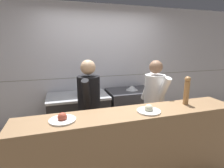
{
  "coord_description": "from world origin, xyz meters",
  "views": [
    {
      "loc": [
        -0.89,
        -2.05,
        1.82
      ],
      "look_at": [
        -0.03,
        0.75,
        1.15
      ],
      "focal_mm": 28.0,
      "sensor_mm": 36.0,
      "label": 1
    }
  ],
  "objects_px": {
    "pepper_mill": "(187,90)",
    "chef_sous": "(154,103)",
    "plated_dish_appetiser": "(149,110)",
    "chef_head_cook": "(89,108)",
    "plated_dish_main": "(62,119)",
    "oven_range": "(79,117)",
    "mixing_bowl_steel": "(132,88)",
    "stock_pot": "(84,90)"
  },
  "relations": [
    {
      "from": "mixing_bowl_steel",
      "to": "pepper_mill",
      "type": "bearing_deg",
      "value": -83.72
    },
    {
      "from": "chef_head_cook",
      "to": "pepper_mill",
      "type": "bearing_deg",
      "value": -10.81
    },
    {
      "from": "plated_dish_main",
      "to": "plated_dish_appetiser",
      "type": "height_order",
      "value": "same"
    },
    {
      "from": "mixing_bowl_steel",
      "to": "chef_head_cook",
      "type": "height_order",
      "value": "chef_head_cook"
    },
    {
      "from": "pepper_mill",
      "to": "chef_head_cook",
      "type": "height_order",
      "value": "chef_head_cook"
    },
    {
      "from": "oven_range",
      "to": "chef_head_cook",
      "type": "distance_m",
      "value": 0.88
    },
    {
      "from": "stock_pot",
      "to": "plated_dish_appetiser",
      "type": "height_order",
      "value": "plated_dish_appetiser"
    },
    {
      "from": "plated_dish_main",
      "to": "mixing_bowl_steel",
      "type": "bearing_deg",
      "value": 45.76
    },
    {
      "from": "stock_pot",
      "to": "chef_head_cook",
      "type": "bearing_deg",
      "value": -93.04
    },
    {
      "from": "oven_range",
      "to": "mixing_bowl_steel",
      "type": "relative_size",
      "value": 4.5
    },
    {
      "from": "oven_range",
      "to": "plated_dish_main",
      "type": "relative_size",
      "value": 4.09
    },
    {
      "from": "pepper_mill",
      "to": "chef_sous",
      "type": "relative_size",
      "value": 0.24
    },
    {
      "from": "mixing_bowl_steel",
      "to": "plated_dish_appetiser",
      "type": "bearing_deg",
      "value": -106.52
    },
    {
      "from": "chef_sous",
      "to": "pepper_mill",
      "type": "bearing_deg",
      "value": -85.08
    },
    {
      "from": "oven_range",
      "to": "stock_pot",
      "type": "height_order",
      "value": "stock_pot"
    },
    {
      "from": "mixing_bowl_steel",
      "to": "plated_dish_appetiser",
      "type": "distance_m",
      "value": 1.56
    },
    {
      "from": "mixing_bowl_steel",
      "to": "oven_range",
      "type": "bearing_deg",
      "value": -179.75
    },
    {
      "from": "pepper_mill",
      "to": "plated_dish_main",
      "type": "bearing_deg",
      "value": -177.87
    },
    {
      "from": "plated_dish_appetiser",
      "to": "plated_dish_main",
      "type": "bearing_deg",
      "value": 177.64
    },
    {
      "from": "plated_dish_main",
      "to": "plated_dish_appetiser",
      "type": "distance_m",
      "value": 0.97
    },
    {
      "from": "plated_dish_appetiser",
      "to": "chef_head_cook",
      "type": "bearing_deg",
      "value": 128.33
    },
    {
      "from": "plated_dish_main",
      "to": "pepper_mill",
      "type": "relative_size",
      "value": 0.74
    },
    {
      "from": "plated_dish_main",
      "to": "pepper_mill",
      "type": "height_order",
      "value": "pepper_mill"
    },
    {
      "from": "mixing_bowl_steel",
      "to": "plated_dish_main",
      "type": "distance_m",
      "value": 2.03
    },
    {
      "from": "chef_head_cook",
      "to": "mixing_bowl_steel",
      "type": "bearing_deg",
      "value": 54.22
    },
    {
      "from": "oven_range",
      "to": "pepper_mill",
      "type": "distance_m",
      "value": 2.03
    },
    {
      "from": "plated_dish_main",
      "to": "chef_head_cook",
      "type": "height_order",
      "value": "chef_head_cook"
    },
    {
      "from": "stock_pot",
      "to": "pepper_mill",
      "type": "relative_size",
      "value": 0.73
    },
    {
      "from": "plated_dish_appetiser",
      "to": "mixing_bowl_steel",
      "type": "bearing_deg",
      "value": 73.48
    },
    {
      "from": "stock_pot",
      "to": "plated_dish_appetiser",
      "type": "xyz_separation_m",
      "value": [
        0.54,
        -1.44,
        0.09
      ]
    },
    {
      "from": "stock_pot",
      "to": "pepper_mill",
      "type": "bearing_deg",
      "value": -49.84
    },
    {
      "from": "mixing_bowl_steel",
      "to": "pepper_mill",
      "type": "xyz_separation_m",
      "value": [
        0.15,
        -1.39,
        0.29
      ]
    },
    {
      "from": "pepper_mill",
      "to": "mixing_bowl_steel",
      "type": "bearing_deg",
      "value": 96.28
    },
    {
      "from": "mixing_bowl_steel",
      "to": "chef_head_cook",
      "type": "xyz_separation_m",
      "value": [
        -1.02,
        -0.76,
        -0.05
      ]
    },
    {
      "from": "plated_dish_appetiser",
      "to": "stock_pot",
      "type": "bearing_deg",
      "value": 110.5
    },
    {
      "from": "pepper_mill",
      "to": "chef_sous",
      "type": "distance_m",
      "value": 0.69
    },
    {
      "from": "plated_dish_main",
      "to": "oven_range",
      "type": "bearing_deg",
      "value": 78.01
    },
    {
      "from": "oven_range",
      "to": "stock_pot",
      "type": "xyz_separation_m",
      "value": [
        0.12,
        -0.04,
        0.54
      ]
    },
    {
      "from": "chef_head_cook",
      "to": "stock_pot",
      "type": "bearing_deg",
      "value": 104.48
    },
    {
      "from": "pepper_mill",
      "to": "chef_head_cook",
      "type": "bearing_deg",
      "value": 151.67
    },
    {
      "from": "plated_dish_main",
      "to": "plated_dish_appetiser",
      "type": "relative_size",
      "value": 0.99
    },
    {
      "from": "plated_dish_appetiser",
      "to": "chef_head_cook",
      "type": "distance_m",
      "value": 0.95
    }
  ]
}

